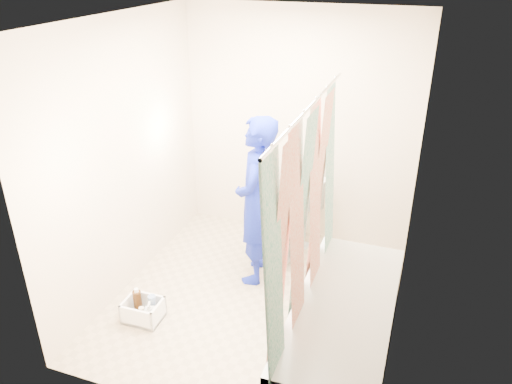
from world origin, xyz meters
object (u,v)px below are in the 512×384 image
(bathtub, at_px, (342,328))
(toilet, at_px, (286,220))
(plumber, at_px, (256,201))
(cleaning_caddy, at_px, (144,311))

(bathtub, xyz_separation_m, toilet, (-0.81, 1.22, 0.13))
(bathtub, xyz_separation_m, plumber, (-0.97, 0.78, 0.53))
(toilet, relative_size, cleaning_caddy, 2.52)
(toilet, relative_size, plumber, 0.50)
(bathtub, xyz_separation_m, cleaning_caddy, (-1.64, -0.15, -0.18))
(toilet, bearing_deg, bathtub, -38.57)
(plumber, bearing_deg, cleaning_caddy, -42.26)
(bathtub, bearing_deg, cleaning_caddy, -174.69)
(bathtub, distance_m, toilet, 1.47)
(bathtub, distance_m, plumber, 1.35)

